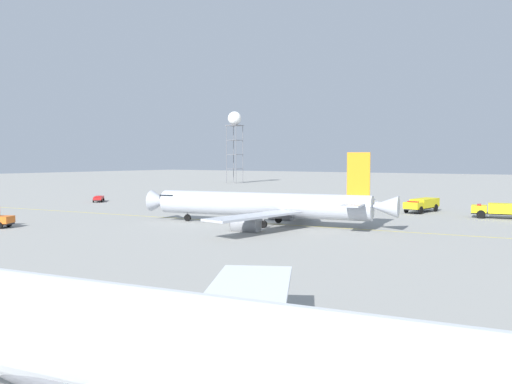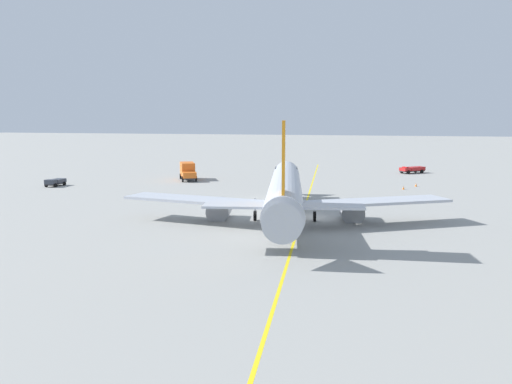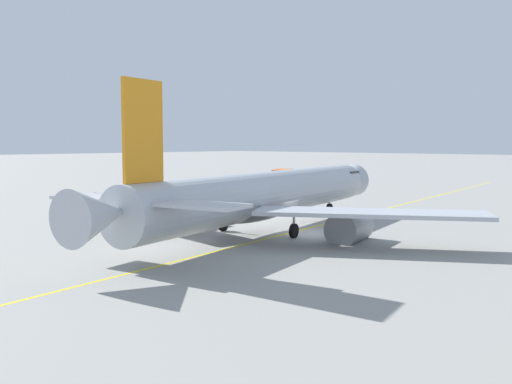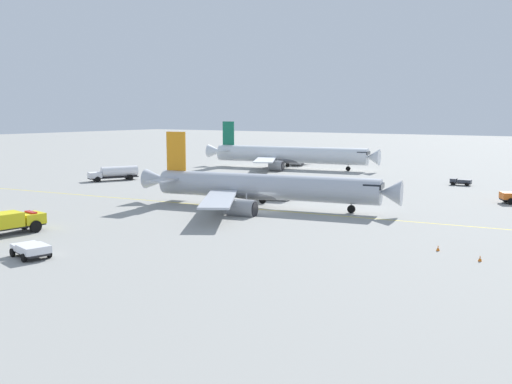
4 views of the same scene
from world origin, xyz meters
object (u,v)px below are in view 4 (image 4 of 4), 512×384
Objects in this scene: pushback_tug_truck at (31,249)px; safety_cone_near at (438,248)px; baggage_truck_truck at (461,182)px; safety_cone_mid at (480,258)px; airliner_secondary at (288,155)px; fuel_tanker_truck at (115,173)px; airliner_main at (262,188)px.

safety_cone_near is (-31.65, -23.85, -0.53)m from pushback_tug_truck.
baggage_truck_truck is 7.03× the size of safety_cone_mid.
safety_cone_near is 1.00× the size of safety_cone_mid.
baggage_truck_truck is 59.03m from safety_cone_mid.
airliner_secondary reaches higher than safety_cone_near.
fuel_tanker_truck is at bearing -36.38° from pushback_tug_truck.
airliner_secondary is at bearing -48.69° from safety_cone_mid.
airliner_main reaches higher than pushback_tug_truck.
airliner_main is 71.32× the size of safety_cone_near.
airliner_secondary is 9.74× the size of pushback_tug_truck.
airliner_main is 10.14× the size of baggage_truck_truck.
fuel_tanker_truck is 17.98× the size of safety_cone_mid.
airliner_main reaches higher than fuel_tanker_truck.
pushback_tug_truck reaches higher than safety_cone_near.
pushback_tug_truck is (-23.53, 89.67, -2.44)m from airliner_secondary.
safety_cone_mid is at bearing -58.08° from airliner_secondary.
airliner_secondary is 11.62× the size of baggage_truck_truck.
safety_cone_mid is (-4.40, 1.97, 0.00)m from safety_cone_near.
airliner_main reaches higher than baggage_truck_truck.
safety_cone_mid is at bearing -135.05° from pushback_tug_truck.
airliner_secondary is 81.67× the size of safety_cone_near.
airliner_secondary reaches higher than pushback_tug_truck.
airliner_secondary is at bearing -61.60° from pushback_tug_truck.
fuel_tanker_truck is at bearing -121.67° from airliner_secondary.
baggage_truck_truck is at bearing -90.94° from pushback_tug_truck.
safety_cone_near is at bearing -59.42° from airliner_secondary.
safety_cone_near is at bearing -35.29° from airliner_main.
airliner_secondary is 85.94m from safety_cone_near.
airliner_secondary is 45.50m from baggage_truck_truck.
safety_cone_near is (-72.11, 24.49, -1.31)m from fuel_tanker_truck.
baggage_truck_truck is 56.10m from safety_cone_near.
safety_cone_near is (-11.05, 54.99, -0.43)m from baggage_truck_truck.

